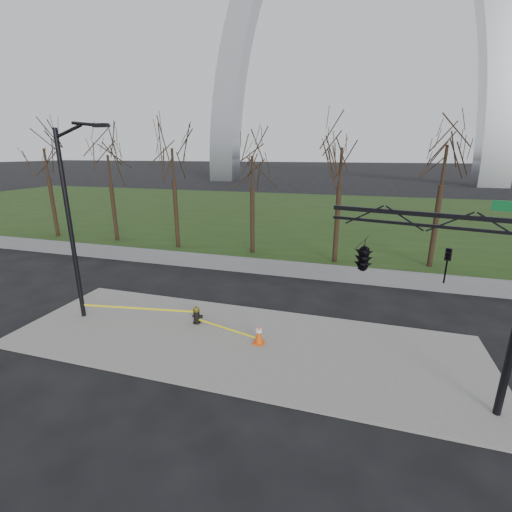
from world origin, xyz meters
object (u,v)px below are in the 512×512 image
(traffic_cone, at_px, (259,334))
(street_light, at_px, (73,214))
(fire_hydrant, at_px, (197,315))
(traffic_signal_mast, at_px, (391,258))

(traffic_cone, distance_m, street_light, 8.96)
(fire_hydrant, height_order, traffic_signal_mast, traffic_signal_mast)
(street_light, bearing_deg, fire_hydrant, 5.11)
(traffic_cone, bearing_deg, fire_hydrant, 164.48)
(fire_hydrant, relative_size, street_light, 0.10)
(street_light, relative_size, traffic_signal_mast, 1.37)
(traffic_cone, distance_m, traffic_signal_mast, 5.70)
(fire_hydrant, distance_m, traffic_cone, 3.09)
(traffic_cone, height_order, street_light, street_light)
(traffic_cone, height_order, traffic_signal_mast, traffic_signal_mast)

